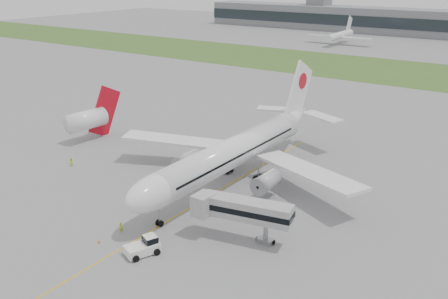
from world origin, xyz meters
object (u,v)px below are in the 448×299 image
Objects in this scene: airliner at (237,150)px; pushback_tug at (144,246)px; ground_crew_near at (121,227)px; neighbor_aircraft at (89,119)px; jet_bridge at (240,209)px.

pushback_tug is (3.30, -26.44, -4.63)m from airliner.
ground_crew_near is 0.11× the size of neighbor_aircraft.
neighbor_aircraft is at bearing 179.13° from airliner.
airliner is at bearing -116.07° from ground_crew_near.
ground_crew_near is (-3.20, -24.28, -4.89)m from airliner.
jet_bridge is at bearing -170.79° from ground_crew_near.
ground_crew_near is at bearing -176.37° from pushback_tug.
ground_crew_near is (-6.50, 2.16, -0.26)m from pushback_tug.
jet_bridge is at bearing 72.37° from pushback_tug.
neighbor_aircraft is (-41.43, 27.02, 3.61)m from pushback_tug.
ground_crew_near is (-14.73, -7.76, -3.80)m from jet_bridge.
jet_bridge is (11.53, -16.52, -1.09)m from airliner.
neighbor_aircraft is at bearing -54.00° from ground_crew_near.
neighbor_aircraft is (-38.13, 0.58, -1.02)m from airliner.
airliner reaches higher than neighbor_aircraft.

